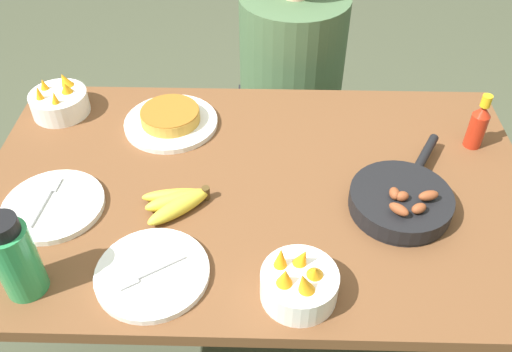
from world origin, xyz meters
The scene contains 12 objects.
ground_plane centered at (0.00, 0.00, 0.00)m, with size 14.00×14.00×0.00m, color #474C38.
dining_table centered at (0.00, 0.00, 0.64)m, with size 1.41×0.88×0.75m.
banana_bunch centered at (-0.19, -0.08, 0.77)m, with size 0.18×0.15×0.04m.
skillet centered at (0.35, -0.08, 0.78)m, with size 0.26×0.37×0.08m.
frittata_plate_center centered at (-0.25, 0.24, 0.77)m, with size 0.27×0.27×0.05m.
empty_plate_near_front centered at (-0.49, -0.10, 0.76)m, with size 0.25×0.25×0.02m.
empty_plate_far_left centered at (-0.22, -0.29, 0.76)m, with size 0.25×0.25×0.02m.
fruit_bowl_mango centered at (0.10, -0.33, 0.79)m, with size 0.16×0.16×0.12m.
fruit_bowl_citrus centered at (-0.59, 0.30, 0.79)m, with size 0.17×0.17×0.11m.
water_bottle centered at (-0.47, -0.33, 0.85)m, with size 0.09×0.09×0.20m.
hot_sauce_bottle centered at (0.59, 0.18, 0.82)m, with size 0.05×0.05×0.16m.
person_figure centered at (0.11, 0.72, 0.47)m, with size 0.42×0.42×1.17m.
Camera 1 is at (0.03, -1.00, 1.70)m, focal length 38.00 mm.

